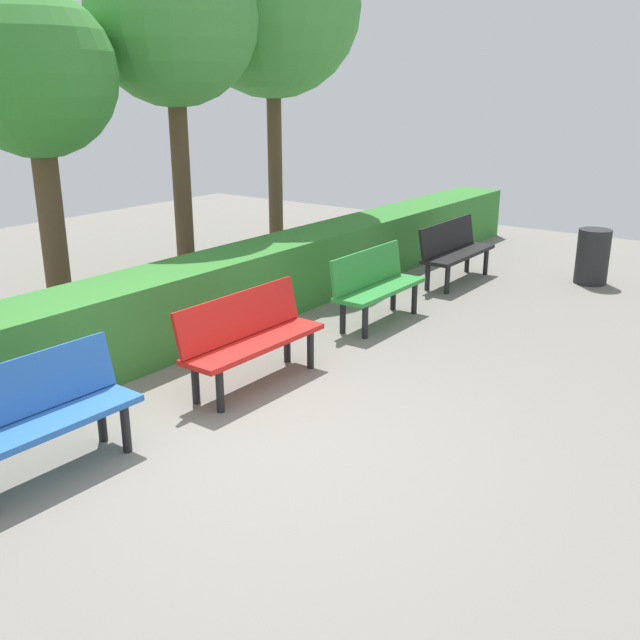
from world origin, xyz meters
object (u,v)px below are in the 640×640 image
Objects in this scene: bench_black at (454,249)px; tree_far at (35,79)px; trash_bin at (593,257)px; bench_red at (250,335)px; bench_green at (375,283)px; tree_near at (272,7)px; tree_mid at (172,20)px; bench_blue at (40,412)px.

tree_far is at bearing -39.26° from bench_black.
bench_red is at bearing -15.22° from trash_bin.
bench_green reaches higher than trash_bin.
tree_near reaches higher than bench_red.
tree_near reaches higher than bench_green.
bench_black is 5.83m from tree_far.
tree_mid is (2.21, -3.15, 3.02)m from bench_black.
bench_green is 2.27m from bench_red.
bench_black reaches higher than bench_blue.
bench_black is 6.66m from bench_blue.
tree_mid is at bearing -124.55° from bench_red.
tree_near is at bearing -153.14° from bench_blue.
bench_black is 2.27m from bench_green.
tree_near is (0.30, -3.04, 3.33)m from bench_black.
bench_red is at bearing 1.39° from bench_black.
bench_blue is (2.12, -0.11, -0.00)m from bench_red.
bench_blue is (6.66, 0.00, -0.00)m from bench_black.
tree_mid is (-2.32, -3.27, 3.02)m from bench_red.
bench_green reaches higher than bench_blue.
bench_green reaches higher than bench_red.
trash_bin is (-7.72, 1.63, -0.09)m from bench_blue.
bench_black is 0.42× the size of tree_far.
trash_bin is (-3.28, 4.79, -3.12)m from tree_mid.
trash_bin is at bearing 154.80° from bench_green.
trash_bin is (-5.23, 5.03, -2.38)m from tree_far.
trash_bin is at bearing 169.34° from bench_blue.
bench_green is 1.03× the size of bench_blue.
bench_red is (4.54, 0.11, -0.00)m from bench_black.
tree_far is at bearing -7.07° from tree_mid.
bench_green is 3.68m from trash_bin.
bench_red is 5.02m from tree_mid.
tree_near is at bearing 174.74° from tree_far.
tree_mid is at bearing -55.62° from trash_bin.
tree_mid is at bearing -3.40° from tree_near.
bench_red is 4.20m from tree_far.
tree_mid is at bearing -91.11° from bench_green.
bench_blue is 6.24m from tree_mid.
bench_red is (2.27, 0.03, 0.00)m from bench_green.
bench_green is (2.27, 0.08, -0.00)m from bench_black.
bench_blue is at bearing 25.58° from tree_near.
tree_near is 4.02m from tree_far.
trash_bin is (-1.36, 4.68, -3.42)m from tree_near.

